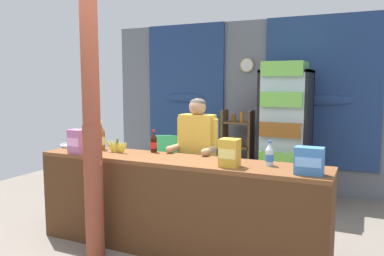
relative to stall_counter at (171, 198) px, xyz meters
The scene contains 17 objects.
ground_plane 1.13m from the stall_counter, 96.11° to the left, with size 7.95×7.95×0.00m, color slate.
back_wall_curtained 2.95m from the stall_counter, 91.57° to the left, with size 4.81×0.22×2.71m.
stall_counter is the anchor object (origin of this frame).
timber_post 1.01m from the stall_counter, 152.89° to the right, with size 0.20×0.18×2.65m.
drink_fridge 2.38m from the stall_counter, 73.48° to the left, with size 0.68×0.73×2.00m.
bottle_shelf_rack 2.48m from the stall_counter, 92.85° to the left, with size 0.48×0.28×1.29m.
plastic_lawn_chair 2.42m from the stall_counter, 120.31° to the left, with size 0.59×0.59×0.86m.
shopkeeper 0.73m from the stall_counter, 89.22° to the left, with size 0.49×0.42×1.55m.
soda_bottle_iced_tea 1.17m from the stall_counter, 166.87° to the left, with size 0.10×0.10×0.32m.
soda_bottle_water 1.06m from the stall_counter, 11.78° to the left, with size 0.08×0.08×0.23m.
soda_bottle_lime_soda 0.73m from the stall_counter, 31.52° to the left, with size 0.06×0.06×0.21m.
soda_bottle_cola 0.70m from the stall_counter, 139.00° to the left, with size 0.07×0.07×0.25m.
snack_box_choco_powder 0.79m from the stall_counter, ahead, with size 0.17×0.15×0.25m.
snack_box_biscuit 1.40m from the stall_counter, ahead, with size 0.23×0.14×0.23m.
snack_box_wafer 1.21m from the stall_counter, behind, with size 0.17×0.14×0.26m.
pastry_tray 1.51m from the stall_counter, 168.40° to the left, with size 0.38×0.38×0.07m.
banana_bunch 0.86m from the stall_counter, 168.99° to the left, with size 0.27×0.06×0.16m.
Camera 1 is at (1.83, -2.96, 1.72)m, focal length 35.63 mm.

